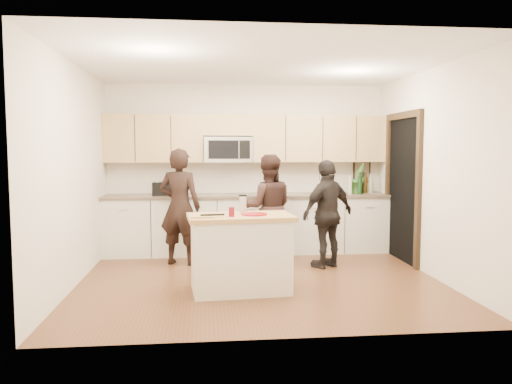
{
  "coord_description": "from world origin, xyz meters",
  "views": [
    {
      "loc": [
        -0.67,
        -6.19,
        1.65
      ],
      "look_at": [
        -0.01,
        0.35,
        1.09
      ],
      "focal_mm": 35.0,
      "sensor_mm": 36.0,
      "label": 1
    }
  ],
  "objects": [
    {
      "name": "woman_right",
      "position": [
        1.02,
        0.59,
        0.76
      ],
      "size": [
        0.95,
        0.77,
        1.51
      ],
      "primitive_type": "imported",
      "rotation": [
        0.0,
        0.0,
        3.67
      ],
      "color": "black",
      "rests_on": "ground"
    },
    {
      "name": "island",
      "position": [
        -0.27,
        -0.5,
        0.45
      ],
      "size": [
        1.26,
        0.8,
        0.9
      ],
      "rotation": [
        0.0,
        0.0,
        0.09
      ],
      "color": "silver",
      "rests_on": "ground"
    },
    {
      "name": "woman_left",
      "position": [
        -1.04,
        0.97,
        0.83
      ],
      "size": [
        0.7,
        0.57,
        1.67
      ],
      "primitive_type": "imported",
      "rotation": [
        0.0,
        0.0,
        2.83
      ],
      "color": "black",
      "rests_on": "ground"
    },
    {
      "name": "orchid",
      "position": [
        1.8,
        1.72,
        1.19
      ],
      "size": [
        0.35,
        0.35,
        0.5
      ],
      "primitive_type": "imported",
      "rotation": [
        0.0,
        0.0,
        0.89
      ],
      "color": "#3F8033",
      "rests_on": "back_cabinetry"
    },
    {
      "name": "doorway",
      "position": [
        2.23,
        0.9,
        1.16
      ],
      "size": [
        0.06,
        1.25,
        2.2
      ],
      "color": "black",
      "rests_on": "ground"
    },
    {
      "name": "framed_picture",
      "position": [
        1.95,
        1.98,
        1.28
      ],
      "size": [
        0.3,
        0.03,
        0.38
      ],
      "color": "black",
      "rests_on": "ground"
    },
    {
      "name": "tongs",
      "position": [
        -0.6,
        -0.65,
        0.93
      ],
      "size": [
        0.27,
        0.06,
        0.02
      ],
      "primitive_type": "cube",
      "rotation": [
        0.0,
        0.0,
        0.09
      ],
      "color": "black",
      "rests_on": "cutting_board"
    },
    {
      "name": "woman_center",
      "position": [
        0.25,
        1.13,
        0.79
      ],
      "size": [
        0.8,
        0.63,
        1.58
      ],
      "primitive_type": "imported",
      "rotation": [
        0.0,
        0.0,
        3.09
      ],
      "color": "black",
      "rests_on": "ground"
    },
    {
      "name": "toaster",
      "position": [
        -1.35,
        1.67,
        1.04
      ],
      "size": [
        0.3,
        0.2,
        0.21
      ],
      "color": "black",
      "rests_on": "back_cabinetry"
    },
    {
      "name": "drink_glass",
      "position": [
        -0.38,
        -0.64,
        0.95
      ],
      "size": [
        0.06,
        0.06,
        0.11
      ],
      "primitive_type": "cylinder",
      "color": "maroon",
      "rests_on": "island"
    },
    {
      "name": "room_shell",
      "position": [
        0.0,
        0.0,
        1.73
      ],
      "size": [
        4.52,
        4.02,
        2.71
      ],
      "color": "beige",
      "rests_on": "ground"
    },
    {
      "name": "red_plate",
      "position": [
        -0.12,
        -0.51,
        0.91
      ],
      "size": [
        0.3,
        0.3,
        0.02
      ],
      "primitive_type": "cylinder",
      "color": "maroon",
      "rests_on": "island"
    },
    {
      "name": "cutting_board",
      "position": [
        -0.71,
        -0.69,
        0.91
      ],
      "size": [
        0.27,
        0.19,
        0.02
      ],
      "primitive_type": "cube",
      "rotation": [
        0.0,
        0.0,
        0.09
      ],
      "color": "tan",
      "rests_on": "island"
    },
    {
      "name": "bottle_cluster",
      "position": [
        1.87,
        1.68,
        1.1
      ],
      "size": [
        0.45,
        0.29,
        0.35
      ],
      "color": "#ADAE88",
      "rests_on": "back_cabinetry"
    },
    {
      "name": "upper_cabinetry",
      "position": [
        0.03,
        1.83,
        1.84
      ],
      "size": [
        4.5,
        0.33,
        0.75
      ],
      "color": "tan",
      "rests_on": "ground"
    },
    {
      "name": "box_grater",
      "position": [
        -0.24,
        -0.41,
        1.02
      ],
      "size": [
        0.09,
        0.06,
        0.21
      ],
      "color": "silver",
      "rests_on": "red_plate"
    },
    {
      "name": "knife",
      "position": [
        -0.61,
        -0.66,
        0.92
      ],
      "size": [
        0.18,
        0.04,
        0.01
      ],
      "primitive_type": "cube",
      "rotation": [
        0.0,
        0.0,
        0.09
      ],
      "color": "silver",
      "rests_on": "cutting_board"
    },
    {
      "name": "floor",
      "position": [
        0.0,
        0.0,
        0.0
      ],
      "size": [
        4.5,
        4.5,
        0.0
      ],
      "primitive_type": "plane",
      "color": "brown",
      "rests_on": "ground"
    },
    {
      "name": "microwave",
      "position": [
        -0.31,
        1.8,
        1.65
      ],
      "size": [
        0.76,
        0.41,
        0.4
      ],
      "color": "silver",
      "rests_on": "ground"
    },
    {
      "name": "dish_towel",
      "position": [
        -0.95,
        1.5,
        0.8
      ],
      "size": [
        0.34,
        0.6,
        0.48
      ],
      "color": "white",
      "rests_on": "ground"
    },
    {
      "name": "back_cabinetry",
      "position": [
        0.0,
        1.69,
        0.47
      ],
      "size": [
        4.5,
        0.66,
        0.94
      ],
      "color": "silver",
      "rests_on": "ground"
    }
  ]
}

